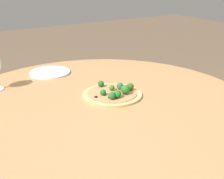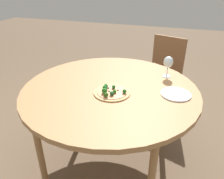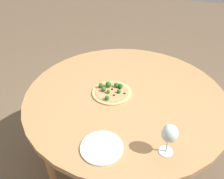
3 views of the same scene
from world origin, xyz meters
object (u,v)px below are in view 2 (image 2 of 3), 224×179
at_px(wine_glass, 168,63).
at_px(plate_near, 176,94).
at_px(pizza, 111,92).
at_px(chair, 162,75).

xyz_separation_m(wine_glass, plate_near, (-0.10, 0.31, -0.12)).
xyz_separation_m(pizza, plate_near, (-0.45, -0.13, -0.01)).
distance_m(chair, wine_glass, 0.75).
bearing_deg(pizza, wine_glass, -129.62).
distance_m(pizza, wine_glass, 0.57).
relative_size(pizza, plate_near, 1.23).
distance_m(chair, pizza, 1.13).
height_order(chair, pizza, chair).
xyz_separation_m(chair, wine_glass, (-0.08, 0.63, 0.40)).
distance_m(chair, plate_near, 0.99).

